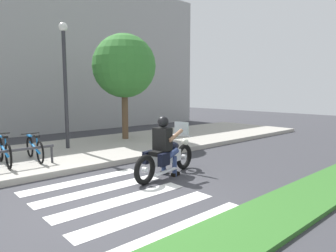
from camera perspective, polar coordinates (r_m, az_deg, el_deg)
ground_plane at (r=5.69m, az=-11.40°, el=-14.36°), size 48.00×48.00×0.00m
sidewalk at (r=9.68m, az=-25.08°, el=-5.61°), size 24.00×4.40×0.15m
crosswalk_stripe_0 at (r=4.69m, az=2.75°, el=-18.94°), size 2.80×0.40×0.01m
crosswalk_stripe_1 at (r=5.24m, az=-3.65°, el=-16.10°), size 2.80×0.40×0.01m
crosswalk_stripe_2 at (r=5.85m, az=-8.64°, el=-13.68°), size 2.80×0.40×0.01m
crosswalk_stripe_3 at (r=6.50m, az=-12.58°, el=-11.67°), size 2.80×0.40×0.01m
crosswalk_stripe_4 at (r=7.18m, az=-15.76°, el=-9.98°), size 2.80×0.40×0.01m
motorcycle at (r=7.18m, az=-0.28°, el=-5.90°), size 2.22×0.85×1.25m
rider at (r=7.05m, az=-0.67°, el=-3.08°), size 0.71×0.63×1.45m
bicycle_2 at (r=8.70m, az=-28.67°, el=-4.22°), size 0.48×1.69×0.79m
bicycle_3 at (r=8.90m, az=-23.96°, el=-3.91°), size 0.48×1.57×0.72m
street_lamp at (r=10.34m, az=-18.95°, el=9.16°), size 0.28×0.28×4.18m
tree_near_rack at (r=11.93m, az=-8.30°, el=11.12°), size 2.44×2.44×4.21m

